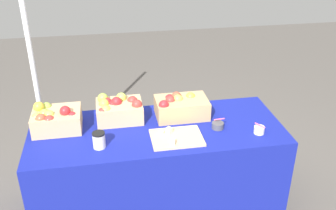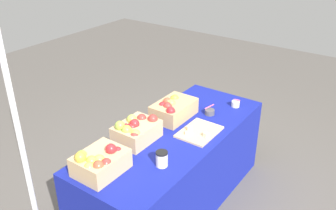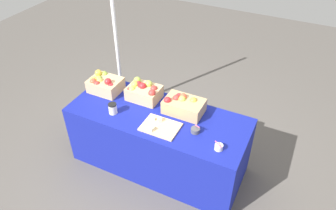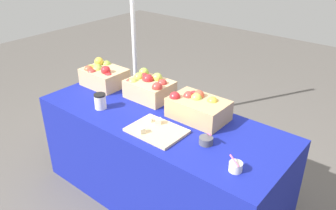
# 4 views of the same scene
# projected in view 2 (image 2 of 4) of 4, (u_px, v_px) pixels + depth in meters

# --- Properties ---
(ground_plane) EXTENTS (10.00, 10.00, 0.00)m
(ground_plane) POSITION_uv_depth(u_px,v_px,m) (174.00, 201.00, 3.40)
(ground_plane) COLOR #56514C
(table) EXTENTS (1.90, 0.76, 0.74)m
(table) POSITION_uv_depth(u_px,v_px,m) (174.00, 169.00, 3.23)
(table) COLOR navy
(table) RESTS_ON ground_plane
(apple_crate_left) EXTENTS (0.35, 0.28, 0.21)m
(apple_crate_left) POSITION_uv_depth(u_px,v_px,m) (100.00, 162.00, 2.54)
(apple_crate_left) COLOR tan
(apple_crate_left) RESTS_ON table
(apple_crate_middle) EXTENTS (0.35, 0.26, 0.20)m
(apple_crate_middle) POSITION_uv_depth(u_px,v_px,m) (136.00, 131.00, 2.91)
(apple_crate_middle) COLOR tan
(apple_crate_middle) RESTS_ON table
(apple_crate_right) EXTENTS (0.41, 0.27, 0.19)m
(apple_crate_right) POSITION_uv_depth(u_px,v_px,m) (173.00, 109.00, 3.26)
(apple_crate_right) COLOR tan
(apple_crate_right) RESTS_ON table
(cutting_board_front) EXTENTS (0.37, 0.27, 0.06)m
(cutting_board_front) POSITION_uv_depth(u_px,v_px,m) (199.00, 132.00, 3.05)
(cutting_board_front) COLOR #D1B284
(cutting_board_front) RESTS_ON table
(sample_bowl_near) EXTENTS (0.08, 0.08, 0.10)m
(sample_bowl_near) POSITION_uv_depth(u_px,v_px,m) (235.00, 104.00, 3.48)
(sample_bowl_near) COLOR silver
(sample_bowl_near) RESTS_ON table
(sample_bowl_mid) EXTENTS (0.09, 0.09, 0.09)m
(sample_bowl_mid) POSITION_uv_depth(u_px,v_px,m) (210.00, 112.00, 3.34)
(sample_bowl_mid) COLOR #4C4C51
(sample_bowl_mid) RESTS_ON table
(coffee_cup) EXTENTS (0.09, 0.09, 0.12)m
(coffee_cup) POSITION_uv_depth(u_px,v_px,m) (162.00, 159.00, 2.63)
(coffee_cup) COLOR silver
(coffee_cup) RESTS_ON table
(tent_pole) EXTENTS (0.04, 0.04, 1.97)m
(tent_pole) POSITION_uv_depth(u_px,v_px,m) (18.00, 129.00, 2.63)
(tent_pole) COLOR white
(tent_pole) RESTS_ON ground_plane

